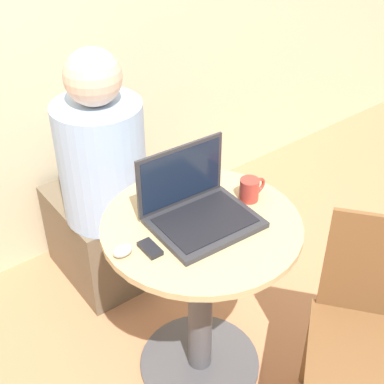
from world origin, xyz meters
TOP-DOWN VIEW (x-y plane):
  - ground_plane at (0.00, 0.00)m, footprint 12.00×12.00m
  - round_table at (0.00, 0.00)m, footprint 0.69×0.69m
  - laptop at (-0.00, 0.02)m, footprint 0.36×0.29m
  - cell_phone at (-0.22, -0.01)m, footprint 0.05×0.09m
  - computer_mouse at (-0.30, 0.02)m, footprint 0.07×0.04m
  - coffee_cup at (0.22, -0.00)m, footprint 0.11×0.07m
  - chair_empty at (0.30, -0.53)m, footprint 0.56×0.56m
  - person_seated at (-0.03, 0.68)m, footprint 0.37×0.57m

SIDE VIEW (x-z plane):
  - ground_plane at x=0.00m, z-range 0.00..0.00m
  - chair_empty at x=0.30m, z-range 0.02..0.89m
  - round_table at x=0.00m, z-range 0.11..0.86m
  - person_seated at x=-0.03m, z-range -0.10..1.10m
  - cell_phone at x=-0.22m, z-range 0.76..0.77m
  - computer_mouse at x=-0.30m, z-range 0.76..0.79m
  - coffee_cup at x=0.22m, z-range 0.76..0.84m
  - laptop at x=0.00m, z-range 0.68..0.93m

